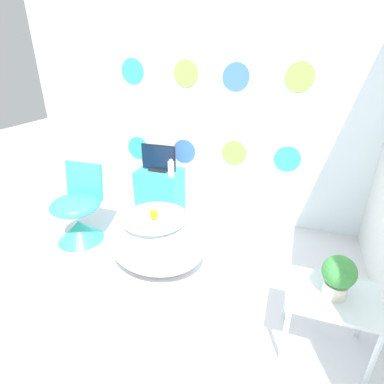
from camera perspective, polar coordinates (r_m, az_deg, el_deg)
name	(u,v)px	position (r m, az deg, el deg)	size (l,w,h in m)	color
ground_plane	(106,370)	(2.14, -15.98, -29.80)	(12.00, 12.00, 0.00)	silver
wall_back_dotted	(210,99)	(3.19, 3.40, 17.33)	(4.25, 0.05, 2.60)	white
bathtub	(156,241)	(2.61, -6.83, -9.29)	(0.86, 0.67, 0.52)	white
rubber_duck	(154,214)	(2.40, -7.30, -4.15)	(0.07, 0.08, 0.09)	yellow
chair	(78,216)	(3.16, -20.86, -4.38)	(0.47, 0.47, 0.76)	#38B2A3
tv_cabinet	(160,192)	(3.46, -6.12, -0.04)	(0.49, 0.34, 0.53)	#389ED6
tv	(158,159)	(3.31, -6.41, 6.20)	(0.40, 0.12, 0.29)	black
vase	(171,169)	(3.15, -4.02, 4.46)	(0.07, 0.07, 0.19)	white
side_table	(331,304)	(2.06, 24.97, -18.70)	(0.52, 0.40, 0.45)	silver
potted_plant_left	(338,275)	(1.93, 26.13, -14.05)	(0.19, 0.19, 0.26)	beige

